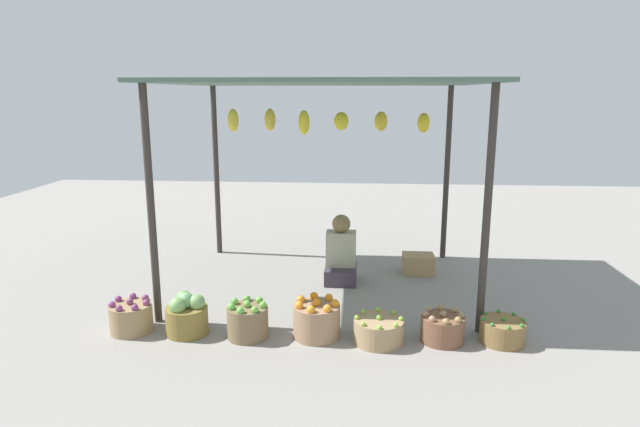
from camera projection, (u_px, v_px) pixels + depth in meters
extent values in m
plane|color=gray|center=(324.00, 284.00, 6.17)|extent=(14.00, 14.00, 0.00)
cylinder|color=#38332D|center=(151.00, 208.00, 4.92)|extent=(0.07, 0.07, 2.22)
cylinder|color=#38332D|center=(487.00, 213.00, 4.71)|extent=(0.07, 0.07, 2.22)
cylinder|color=#38332D|center=(216.00, 172.00, 7.15)|extent=(0.07, 0.07, 2.22)
cylinder|color=#38332D|center=(447.00, 174.00, 6.93)|extent=(0.07, 0.07, 2.22)
cube|color=#516C5D|center=(324.00, 82.00, 5.68)|extent=(3.30, 2.58, 0.04)
ellipsoid|color=yellow|center=(233.00, 120.00, 6.09)|extent=(0.13, 0.13, 0.26)
ellipsoid|color=gold|center=(270.00, 120.00, 6.21)|extent=(0.13, 0.13, 0.25)
ellipsoid|color=yellow|center=(304.00, 122.00, 5.69)|extent=(0.12, 0.12, 0.25)
ellipsoid|color=yellow|center=(341.00, 121.00, 5.92)|extent=(0.16, 0.16, 0.20)
ellipsoid|color=yellow|center=(381.00, 121.00, 5.90)|extent=(0.14, 0.14, 0.21)
ellipsoid|color=yellow|center=(424.00, 123.00, 5.62)|extent=(0.13, 0.13, 0.21)
cube|color=#3E3641|center=(341.00, 274.00, 6.23)|extent=(0.36, 0.44, 0.18)
cube|color=#B4B292|center=(341.00, 249.00, 6.22)|extent=(0.34, 0.22, 0.40)
sphere|color=olive|center=(341.00, 224.00, 6.15)|extent=(0.21, 0.21, 0.21)
cylinder|color=#9B7F58|center=(131.00, 318.00, 4.93)|extent=(0.38, 0.38, 0.26)
sphere|color=#7E3E67|center=(130.00, 302.00, 4.89)|extent=(0.06, 0.06, 0.06)
sphere|color=#823B69|center=(146.00, 303.00, 4.88)|extent=(0.06, 0.06, 0.06)
sphere|color=#844171|center=(145.00, 298.00, 5.00)|extent=(0.06, 0.06, 0.06)
sphere|color=#7C3579|center=(133.00, 296.00, 5.04)|extent=(0.06, 0.06, 0.06)
sphere|color=#7B316F|center=(118.00, 299.00, 4.97)|extent=(0.06, 0.06, 0.06)
sphere|color=#864071|center=(112.00, 305.00, 4.84)|extent=(0.06, 0.06, 0.06)
sphere|color=#833C6B|center=(119.00, 309.00, 4.75)|extent=(0.06, 0.06, 0.06)
sphere|color=#853773|center=(135.00, 308.00, 4.77)|extent=(0.06, 0.06, 0.06)
cylinder|color=olive|center=(187.00, 320.00, 4.88)|extent=(0.38, 0.38, 0.25)
sphere|color=#73B16E|center=(186.00, 301.00, 4.84)|extent=(0.15, 0.15, 0.15)
sphere|color=#7BA860|center=(197.00, 302.00, 4.84)|extent=(0.15, 0.15, 0.15)
sphere|color=#76A05C|center=(184.00, 298.00, 4.93)|extent=(0.15, 0.15, 0.15)
sphere|color=#7DB260|center=(177.00, 306.00, 4.77)|extent=(0.15, 0.15, 0.15)
cylinder|color=olive|center=(248.00, 322.00, 4.81)|extent=(0.36, 0.36, 0.29)
sphere|color=#6CB849|center=(247.00, 304.00, 4.77)|extent=(0.07, 0.07, 0.07)
sphere|color=#6ABC43|center=(263.00, 305.00, 4.76)|extent=(0.07, 0.07, 0.07)
sphere|color=#6FB447|center=(259.00, 300.00, 4.87)|extent=(0.07, 0.07, 0.07)
sphere|color=#64AB45|center=(247.00, 299.00, 4.91)|extent=(0.07, 0.07, 0.07)
sphere|color=#6AAB46|center=(235.00, 302.00, 4.84)|extent=(0.07, 0.07, 0.07)
sphere|color=#64B944|center=(231.00, 307.00, 4.72)|extent=(0.07, 0.07, 0.07)
sphere|color=#69BA4B|center=(240.00, 311.00, 4.64)|extent=(0.07, 0.07, 0.07)
sphere|color=#6FB441|center=(255.00, 310.00, 4.66)|extent=(0.07, 0.07, 0.07)
cylinder|color=#A27D5E|center=(317.00, 321.00, 4.81)|extent=(0.42, 0.42, 0.30)
sphere|color=orange|center=(317.00, 302.00, 4.77)|extent=(0.08, 0.08, 0.08)
sphere|color=orange|center=(335.00, 303.00, 4.76)|extent=(0.08, 0.08, 0.08)
sphere|color=orange|center=(329.00, 298.00, 4.89)|extent=(0.08, 0.08, 0.08)
sphere|color=orange|center=(314.00, 296.00, 4.93)|extent=(0.08, 0.08, 0.08)
sphere|color=orange|center=(301.00, 299.00, 4.86)|extent=(0.08, 0.08, 0.08)
sphere|color=orange|center=(299.00, 305.00, 4.72)|extent=(0.08, 0.08, 0.08)
sphere|color=orange|center=(311.00, 310.00, 4.62)|extent=(0.08, 0.08, 0.08)
sphere|color=orange|center=(327.00, 309.00, 4.64)|extent=(0.08, 0.08, 0.08)
cylinder|color=tan|center=(378.00, 331.00, 4.71)|extent=(0.44, 0.44, 0.21)
sphere|color=#85C541|center=(379.00, 318.00, 4.69)|extent=(0.04, 0.04, 0.04)
sphere|color=#92C33E|center=(401.00, 319.00, 4.67)|extent=(0.04, 0.04, 0.04)
sphere|color=#88BE38|center=(394.00, 312.00, 4.81)|extent=(0.04, 0.04, 0.04)
sphere|color=#95C93D|center=(378.00, 309.00, 4.87)|extent=(0.04, 0.04, 0.04)
sphere|color=#8FCF40|center=(363.00, 311.00, 4.83)|extent=(0.04, 0.04, 0.04)
sphere|color=#93C93C|center=(357.00, 317.00, 4.70)|extent=(0.04, 0.04, 0.04)
sphere|color=#95BE3F|center=(363.00, 324.00, 4.56)|extent=(0.04, 0.04, 0.04)
sphere|color=#8BCB3F|center=(380.00, 327.00, 4.50)|extent=(0.04, 0.04, 0.04)
sphere|color=#95CC42|center=(395.00, 325.00, 4.54)|extent=(0.04, 0.04, 0.04)
cylinder|color=brown|center=(442.00, 329.00, 4.74)|extent=(0.38, 0.38, 0.23)
sphere|color=#997A56|center=(443.00, 314.00, 4.70)|extent=(0.06, 0.06, 0.06)
sphere|color=#9A875B|center=(461.00, 315.00, 4.69)|extent=(0.06, 0.06, 0.06)
sphere|color=#9B8253|center=(454.00, 310.00, 4.80)|extent=(0.06, 0.06, 0.06)
sphere|color=#A68455|center=(441.00, 308.00, 4.86)|extent=(0.06, 0.06, 0.06)
sphere|color=tan|center=(429.00, 309.00, 4.82)|extent=(0.06, 0.06, 0.06)
sphere|color=#A47E58|center=(425.00, 314.00, 4.72)|extent=(0.06, 0.06, 0.06)
sphere|color=#A47F5C|center=(432.00, 319.00, 4.61)|extent=(0.06, 0.06, 0.06)
sphere|color=#9F7F4D|center=(446.00, 322.00, 4.56)|extent=(0.06, 0.06, 0.06)
sphere|color=#9F824E|center=(458.00, 320.00, 4.59)|extent=(0.06, 0.06, 0.06)
cylinder|color=olive|center=(502.00, 331.00, 4.72)|extent=(0.39, 0.39, 0.20)
sphere|color=#3F8D2E|center=(503.00, 319.00, 4.69)|extent=(0.04, 0.04, 0.04)
sphere|color=#3A8E27|center=(524.00, 320.00, 4.68)|extent=(0.04, 0.04, 0.04)
sphere|color=#338434|center=(514.00, 314.00, 4.80)|extent=(0.04, 0.04, 0.04)
sphere|color=#37842C|center=(498.00, 311.00, 4.86)|extent=(0.04, 0.04, 0.04)
sphere|color=#328B28|center=(486.00, 313.00, 4.82)|extent=(0.04, 0.04, 0.04)
sphere|color=#2E8936|center=(483.00, 319.00, 4.70)|extent=(0.04, 0.04, 0.04)
sphere|color=#338436|center=(492.00, 325.00, 4.58)|extent=(0.04, 0.04, 0.04)
sphere|color=#3F8F31|center=(509.00, 328.00, 4.52)|extent=(0.04, 0.04, 0.04)
sphere|color=#348131|center=(522.00, 326.00, 4.56)|extent=(0.04, 0.04, 0.04)
cube|color=tan|center=(418.00, 264.00, 6.52)|extent=(0.37, 0.29, 0.23)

